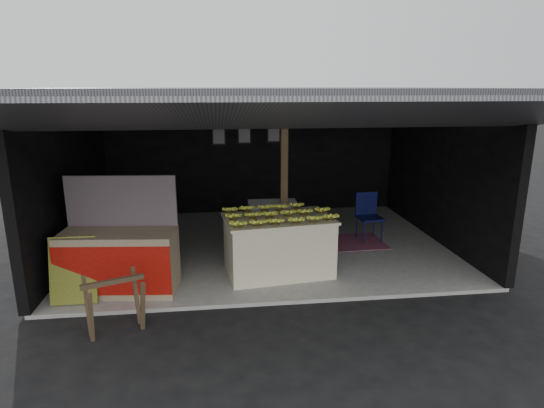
{
  "coord_description": "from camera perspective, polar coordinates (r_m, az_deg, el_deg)",
  "views": [
    {
      "loc": [
        -0.88,
        -5.88,
        3.05
      ],
      "look_at": [
        0.04,
        1.56,
        1.1
      ],
      "focal_mm": 30.0,
      "sensor_mm": 36.0,
      "label": 1
    }
  ],
  "objects": [
    {
      "name": "ground",
      "position": [
        6.68,
        1.31,
        -12.57
      ],
      "size": [
        80.0,
        80.0,
        0.0
      ],
      "primitive_type": "plane",
      "color": "black",
      "rests_on": "ground"
    },
    {
      "name": "concrete_slab",
      "position": [
        8.95,
        -1.02,
        -5.14
      ],
      "size": [
        7.0,
        5.0,
        0.06
      ],
      "primitive_type": "cube",
      "color": "gray",
      "rests_on": "ground"
    },
    {
      "name": "shophouse",
      "position": [
        8.79,
        -1.3,
        8.38
      ],
      "size": [
        7.4,
        7.29,
        3.02
      ],
      "color": "black",
      "rests_on": "ground"
    },
    {
      "name": "banana_table",
      "position": [
        7.42,
        0.83,
        -5.2
      ],
      "size": [
        1.83,
        1.25,
        0.95
      ],
      "rotation": [
        0.0,
        0.0,
        0.12
      ],
      "color": "silver",
      "rests_on": "concrete_slab"
    },
    {
      "name": "banana_pile",
      "position": [
        7.25,
        0.84,
        -0.98
      ],
      "size": [
        1.69,
        1.14,
        0.19
      ],
      "primitive_type": null,
      "rotation": [
        0.0,
        0.0,
        0.12
      ],
      "color": "yellow",
      "rests_on": "banana_table"
    },
    {
      "name": "white_crate",
      "position": [
        8.25,
        0.11,
        -3.09
      ],
      "size": [
        0.89,
        0.62,
        0.97
      ],
      "rotation": [
        0.0,
        0.0,
        -0.03
      ],
      "color": "white",
      "rests_on": "concrete_slab"
    },
    {
      "name": "neighbor_stall",
      "position": [
        7.15,
        -18.57,
        -6.5
      ],
      "size": [
        1.72,
        0.91,
        1.71
      ],
      "rotation": [
        0.0,
        0.0,
        -0.1
      ],
      "color": "#998466",
      "rests_on": "concrete_slab"
    },
    {
      "name": "green_signboard",
      "position": [
        7.02,
        -23.69,
        -7.65
      ],
      "size": [
        0.64,
        0.26,
        0.94
      ],
      "primitive_type": "cube",
      "rotation": [
        -0.23,
        0.0,
        0.0
      ],
      "color": "black",
      "rests_on": "concrete_slab"
    },
    {
      "name": "sawhorse",
      "position": [
        6.11,
        -19.18,
        -11.27
      ],
      "size": [
        0.85,
        0.84,
        0.74
      ],
      "rotation": [
        0.0,
        0.0,
        0.37
      ],
      "color": "#503D28",
      "rests_on": "ground"
    },
    {
      "name": "water_barrel",
      "position": [
        7.82,
        6.3,
        -6.24
      ],
      "size": [
        0.3,
        0.3,
        0.44
      ],
      "primitive_type": "cylinder",
      "color": "navy",
      "rests_on": "concrete_slab"
    },
    {
      "name": "plastic_chair",
      "position": [
        9.21,
        11.95,
        -1.02
      ],
      "size": [
        0.49,
        0.49,
        0.95
      ],
      "rotation": [
        0.0,
        0.0,
        0.1
      ],
      "color": "#0A0E39",
      "rests_on": "concrete_slab"
    },
    {
      "name": "magenta_rug",
      "position": [
        9.1,
        9.18,
        -4.77
      ],
      "size": [
        1.53,
        1.05,
        0.01
      ],
      "primitive_type": "cube",
      "rotation": [
        0.0,
        0.0,
        0.03
      ],
      "color": "maroon",
      "rests_on": "concrete_slab"
    },
    {
      "name": "picture_frames",
      "position": [
        10.86,
        -3.31,
        8.63
      ],
      "size": [
        1.62,
        0.04,
        0.46
      ],
      "color": "black",
      "rests_on": "shophouse"
    }
  ]
}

